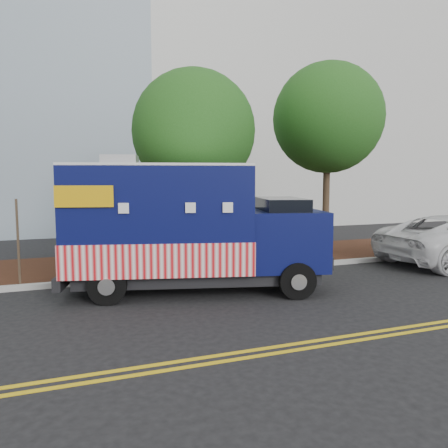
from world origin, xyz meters
name	(u,v)px	position (x,y,z in m)	size (l,w,h in m)	color
ground	(172,290)	(0.00, 0.00, 0.00)	(120.00, 120.00, 0.00)	black
curb	(160,277)	(0.00, 1.40, 0.07)	(120.00, 0.18, 0.15)	#9E9E99
mulch_strip	(147,264)	(0.00, 3.50, 0.07)	(120.00, 4.00, 0.15)	black
centerline_near	(235,353)	(0.00, -4.45, 0.01)	(120.00, 0.10, 0.01)	gold
centerline_far	(241,359)	(0.00, -4.70, 0.01)	(120.00, 0.10, 0.01)	gold
office_building	(122,6)	(2.00, 22.00, 15.20)	(46.00, 20.00, 30.40)	silver
tree_b	(194,132)	(1.60, 3.20, 4.49)	(4.11, 4.11, 6.56)	#38281C
tree_c	(328,118)	(7.01, 3.45, 5.22)	(4.18, 4.18, 7.32)	#38281C
sign_post	(18,244)	(-3.74, 1.55, 1.20)	(0.06, 0.06, 2.40)	#473828
food_truck	(183,230)	(0.29, -0.11, 1.59)	(7.04, 3.99, 3.51)	black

